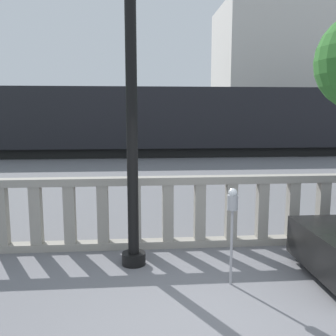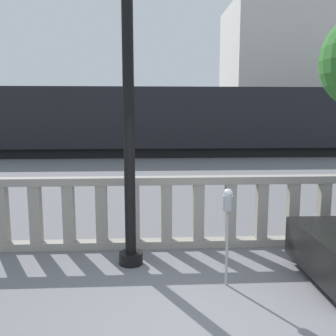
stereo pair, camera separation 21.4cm
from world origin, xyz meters
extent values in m
plane|color=slate|center=(0.00, 0.00, 0.00)|extent=(160.00, 160.00, 0.00)
cube|color=gray|center=(0.00, 2.65, 0.07)|extent=(13.41, 0.24, 0.14)
cube|color=gray|center=(0.00, 2.65, 1.28)|extent=(13.41, 0.24, 0.14)
cube|color=gray|center=(-3.32, 2.65, 0.68)|extent=(0.20, 0.20, 1.07)
cube|color=gray|center=(-2.71, 2.65, 0.68)|extent=(0.20, 0.20, 1.07)
cube|color=gray|center=(-2.11, 2.65, 0.68)|extent=(0.20, 0.20, 1.07)
cube|color=gray|center=(-1.51, 2.65, 0.68)|extent=(0.20, 0.20, 1.07)
cube|color=gray|center=(-0.90, 2.65, 0.68)|extent=(0.20, 0.20, 1.07)
cube|color=gray|center=(-0.30, 2.65, 0.68)|extent=(0.20, 0.20, 1.07)
cube|color=gray|center=(0.30, 2.65, 0.68)|extent=(0.20, 0.20, 1.07)
cube|color=gray|center=(0.90, 2.65, 0.68)|extent=(0.20, 0.20, 1.07)
cube|color=gray|center=(1.51, 2.65, 0.68)|extent=(0.20, 0.20, 1.07)
cube|color=gray|center=(2.11, 2.65, 0.68)|extent=(0.20, 0.20, 1.07)
cube|color=gray|center=(2.71, 2.65, 0.68)|extent=(0.20, 0.20, 1.07)
cylinder|color=black|center=(-0.94, 1.89, 0.10)|extent=(0.40, 0.40, 0.20)
cylinder|color=black|center=(-0.94, 1.89, 3.40)|extent=(0.18, 0.18, 6.41)
cylinder|color=#99999E|center=(0.50, 1.03, 0.57)|extent=(0.04, 0.04, 1.14)
cylinder|color=gray|center=(0.50, 1.03, 1.25)|extent=(0.15, 0.15, 0.22)
sphere|color=#B2B7BC|center=(0.50, 1.03, 1.39)|extent=(0.13, 0.13, 0.13)
cylinder|color=black|center=(2.45, 1.78, 0.30)|extent=(0.61, 0.18, 0.61)
cube|color=black|center=(0.36, 17.73, 0.28)|extent=(27.43, 2.54, 0.55)
cube|color=black|center=(0.36, 17.73, 2.22)|extent=(27.99, 3.18, 3.33)
cube|color=beige|center=(11.78, 27.54, 5.58)|extent=(11.39, 7.59, 11.15)
camera|label=1|loc=(-0.85, -4.13, 2.54)|focal=40.00mm
camera|label=2|loc=(-0.64, -4.14, 2.54)|focal=40.00mm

